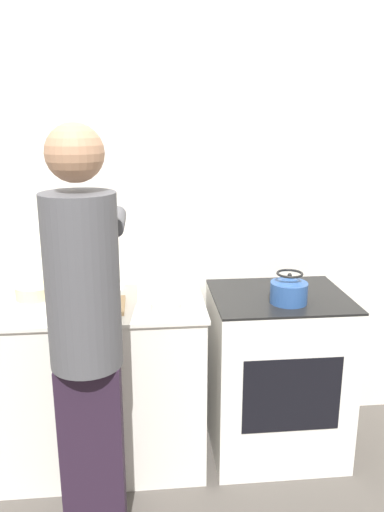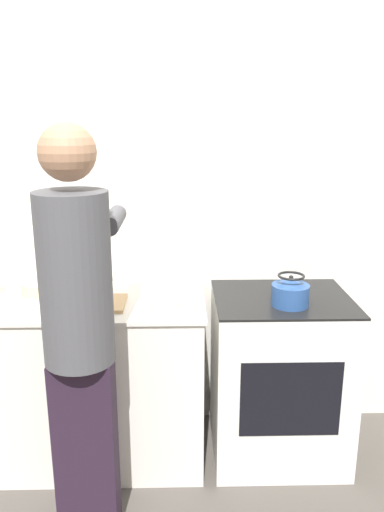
% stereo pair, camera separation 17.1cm
% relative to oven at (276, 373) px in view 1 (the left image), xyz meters
% --- Properties ---
extents(ground_plane, '(12.00, 12.00, 0.00)m').
position_rel_oven_xyz_m(ground_plane, '(-0.70, -0.29, -0.45)').
color(ground_plane, '#4C4742').
extents(wall_back, '(8.00, 0.05, 2.60)m').
position_rel_oven_xyz_m(wall_back, '(-0.70, 0.36, 0.85)').
color(wall_back, silver).
rests_on(wall_back, ground_plane).
extents(counter, '(1.36, 0.60, 0.89)m').
position_rel_oven_xyz_m(counter, '(-1.08, -0.00, -0.00)').
color(counter, silver).
rests_on(counter, ground_plane).
extents(oven, '(0.69, 0.58, 0.89)m').
position_rel_oven_xyz_m(oven, '(0.00, 0.00, 0.00)').
color(oven, silver).
rests_on(oven, ground_plane).
extents(person, '(0.32, 0.57, 1.76)m').
position_rel_oven_xyz_m(person, '(-0.93, -0.51, 0.53)').
color(person, '#27192A').
rests_on(person, ground_plane).
extents(cutting_board, '(0.33, 0.23, 0.02)m').
position_rel_oven_xyz_m(cutting_board, '(-0.96, -0.08, 0.45)').
color(cutting_board, tan).
rests_on(cutting_board, counter).
extents(knife, '(0.22, 0.09, 0.01)m').
position_rel_oven_xyz_m(knife, '(-0.96, -0.09, 0.46)').
color(knife, silver).
rests_on(knife, cutting_board).
extents(kettle, '(0.18, 0.18, 0.16)m').
position_rel_oven_xyz_m(kettle, '(0.01, -0.11, 0.51)').
color(kettle, '#284C8C').
rests_on(kettle, oven).
extents(bowl_prep, '(0.15, 0.15, 0.06)m').
position_rel_oven_xyz_m(bowl_prep, '(-0.60, -0.19, 0.47)').
color(bowl_prep, silver).
rests_on(bowl_prep, counter).
extents(bowl_mixing, '(0.18, 0.18, 0.06)m').
position_rel_oven_xyz_m(bowl_mixing, '(-1.25, 0.09, 0.48)').
color(bowl_mixing, '#C6B789').
rests_on(bowl_mixing, counter).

